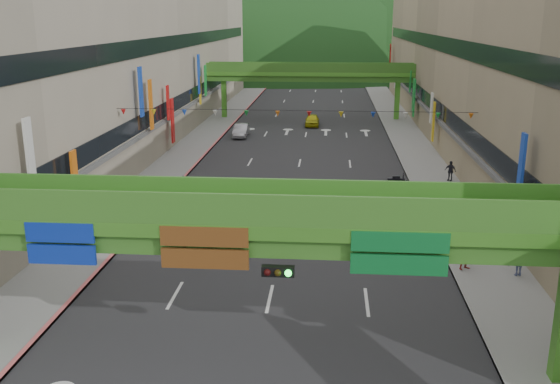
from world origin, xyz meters
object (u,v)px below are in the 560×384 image
object	(u,v)px
overpass_near	(278,245)
car_yellow	(312,120)
scooter_rider_mid	(301,226)
pedestrian_red	(467,257)
car_silver	(241,131)

from	to	relation	value
overpass_near	car_yellow	bearing A→B (deg)	90.45
scooter_rider_mid	pedestrian_red	distance (m)	9.34
scooter_rider_mid	car_yellow	world-z (taller)	scooter_rider_mid
car_silver	overpass_near	bearing A→B (deg)	-81.72
overpass_near	pedestrian_red	bearing A→B (deg)	50.12
overpass_near	pedestrian_red	world-z (taller)	overpass_near
scooter_rider_mid	pedestrian_red	xyz separation A→B (m)	(8.70, -3.39, -0.33)
car_yellow	pedestrian_red	xyz separation A→B (m)	(9.29, -43.66, 0.10)
car_yellow	pedestrian_red	distance (m)	44.64
scooter_rider_mid	car_silver	bearing A→B (deg)	103.91
overpass_near	scooter_rider_mid	xyz separation A→B (m)	(0.17, 14.01, -4.07)
overpass_near	car_yellow	world-z (taller)	overpass_near
overpass_near	car_silver	distance (m)	47.59
scooter_rider_mid	car_yellow	xyz separation A→B (m)	(-0.59, 40.27, -0.43)
car_silver	pedestrian_red	distance (m)	39.82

